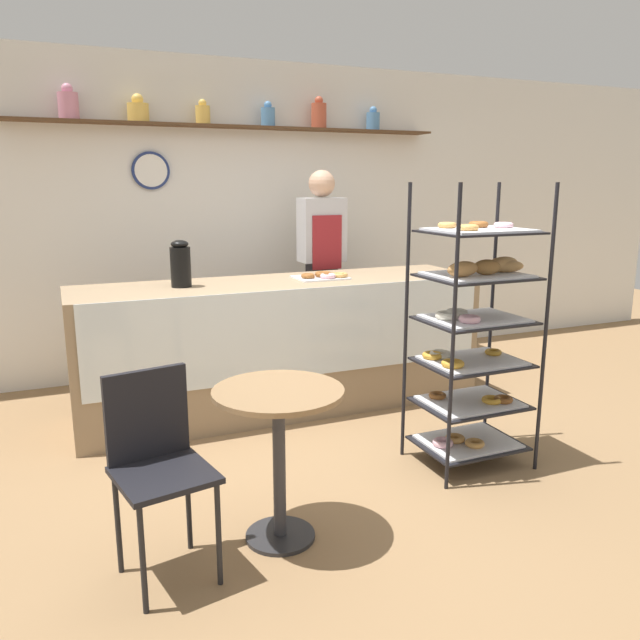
{
  "coord_description": "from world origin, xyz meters",
  "views": [
    {
      "loc": [
        -1.5,
        -3.14,
        1.67
      ],
      "look_at": [
        0.0,
        0.39,
        0.82
      ],
      "focal_mm": 35.0,
      "sensor_mm": 36.0,
      "label": 1
    }
  ],
  "objects_px": {
    "donut_tray_counter": "(325,276)",
    "cafe_table": "(279,429)",
    "pastry_rack": "(473,332)",
    "cafe_chair": "(156,452)",
    "person_worker": "(322,264)",
    "coffee_carafe": "(181,264)"
  },
  "relations": [
    {
      "from": "donut_tray_counter",
      "to": "person_worker",
      "type": "bearing_deg",
      "value": 68.79
    },
    {
      "from": "person_worker",
      "to": "pastry_rack",
      "type": "bearing_deg",
      "value": -86.52
    },
    {
      "from": "pastry_rack",
      "to": "coffee_carafe",
      "type": "height_order",
      "value": "pastry_rack"
    },
    {
      "from": "person_worker",
      "to": "donut_tray_counter",
      "type": "height_order",
      "value": "person_worker"
    },
    {
      "from": "cafe_table",
      "to": "donut_tray_counter",
      "type": "distance_m",
      "value": 1.97
    },
    {
      "from": "donut_tray_counter",
      "to": "cafe_table",
      "type": "bearing_deg",
      "value": -119.85
    },
    {
      "from": "pastry_rack",
      "to": "person_worker",
      "type": "distance_m",
      "value": 1.99
    },
    {
      "from": "pastry_rack",
      "to": "cafe_chair",
      "type": "xyz_separation_m",
      "value": [
        -1.89,
        -0.37,
        -0.26
      ]
    },
    {
      "from": "coffee_carafe",
      "to": "donut_tray_counter",
      "type": "relative_size",
      "value": 0.85
    },
    {
      "from": "cafe_table",
      "to": "donut_tray_counter",
      "type": "bearing_deg",
      "value": 60.15
    },
    {
      "from": "person_worker",
      "to": "donut_tray_counter",
      "type": "distance_m",
      "value": 0.7
    },
    {
      "from": "pastry_rack",
      "to": "cafe_table",
      "type": "xyz_separation_m",
      "value": [
        -1.33,
        -0.34,
        -0.26
      ]
    },
    {
      "from": "cafe_table",
      "to": "cafe_chair",
      "type": "xyz_separation_m",
      "value": [
        -0.56,
        -0.03,
        -0.0
      ]
    },
    {
      "from": "person_worker",
      "to": "donut_tray_counter",
      "type": "xyz_separation_m",
      "value": [
        -0.25,
        -0.65,
        0.0
      ]
    },
    {
      "from": "cafe_chair",
      "to": "cafe_table",
      "type": "bearing_deg",
      "value": -8.63
    },
    {
      "from": "coffee_carafe",
      "to": "donut_tray_counter",
      "type": "distance_m",
      "value": 1.07
    },
    {
      "from": "pastry_rack",
      "to": "cafe_chair",
      "type": "relative_size",
      "value": 1.87
    },
    {
      "from": "person_worker",
      "to": "coffee_carafe",
      "type": "distance_m",
      "value": 1.45
    },
    {
      "from": "cafe_table",
      "to": "coffee_carafe",
      "type": "bearing_deg",
      "value": 93.39
    },
    {
      "from": "person_worker",
      "to": "cafe_chair",
      "type": "bearing_deg",
      "value": -127.04
    },
    {
      "from": "cafe_table",
      "to": "cafe_chair",
      "type": "distance_m",
      "value": 0.56
    },
    {
      "from": "cafe_chair",
      "to": "donut_tray_counter",
      "type": "bearing_deg",
      "value": 36.88
    }
  ]
}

